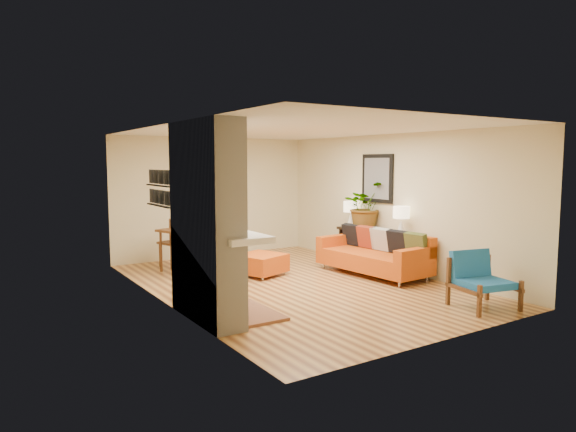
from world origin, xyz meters
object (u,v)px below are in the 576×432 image
object	(u,v)px
dining_table	(192,238)
houseplant	(365,206)
ottoman	(261,263)
sofa	(376,254)
lamp_near	(401,217)
console_table	(373,238)
blue_chair	(479,277)
lamp_far	(351,211)

from	to	relation	value
dining_table	houseplant	world-z (taller)	houseplant
ottoman	houseplant	size ratio (longest dim) A/B	1.02
sofa	lamp_near	distance (m)	0.82
dining_table	console_table	world-z (taller)	dining_table
blue_chair	lamp_far	world-z (taller)	lamp_far
console_table	lamp_far	world-z (taller)	lamp_far
sofa	ottoman	world-z (taller)	sofa
sofa	lamp_far	distance (m)	1.38
ottoman	lamp_far	world-z (taller)	lamp_far
ottoman	lamp_near	distance (m)	2.71
dining_table	houseplant	xyz separation A→B (m)	(3.13, -1.31, 0.56)
lamp_near	blue_chair	bearing A→B (deg)	-105.11
lamp_far	blue_chair	bearing A→B (deg)	-99.15
lamp_near	sofa	bearing A→B (deg)	139.11
sofa	blue_chair	world-z (taller)	sofa
ottoman	dining_table	xyz separation A→B (m)	(-0.94, 0.96, 0.42)
ottoman	houseplant	bearing A→B (deg)	-9.11
ottoman	lamp_near	world-z (taller)	lamp_near
ottoman	lamp_near	size ratio (longest dim) A/B	1.81
dining_table	console_table	size ratio (longest dim) A/B	1.02
lamp_near	console_table	bearing A→B (deg)	90.00
sofa	console_table	distance (m)	0.61
ottoman	houseplant	distance (m)	2.42
ottoman	blue_chair	xyz separation A→B (m)	(1.62, -3.47, 0.21)
sofa	blue_chair	xyz separation A→B (m)	(-0.24, -2.42, 0.06)
ottoman	console_table	distance (m)	2.30
lamp_near	houseplant	bearing A→B (deg)	90.58
dining_table	lamp_far	distance (m)	3.28
lamp_far	houseplant	xyz separation A→B (m)	(-0.01, -0.45, 0.14)
blue_chair	houseplant	size ratio (longest dim) A/B	0.94
ottoman	sofa	bearing A→B (deg)	-29.34
sofa	lamp_near	world-z (taller)	lamp_near
sofa	ottoman	bearing A→B (deg)	150.66
ottoman	dining_table	world-z (taller)	dining_table
sofa	houseplant	size ratio (longest dim) A/B	2.32
console_table	lamp_near	size ratio (longest dim) A/B	3.43
sofa	dining_table	world-z (taller)	dining_table
blue_chair	houseplant	xyz separation A→B (m)	(0.56, 3.12, 0.77)
lamp_near	lamp_far	xyz separation A→B (m)	(0.00, 1.44, 0.00)
blue_chair	lamp_far	bearing A→B (deg)	80.85
ottoman	lamp_far	distance (m)	2.36
dining_table	houseplant	bearing A→B (deg)	-22.76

